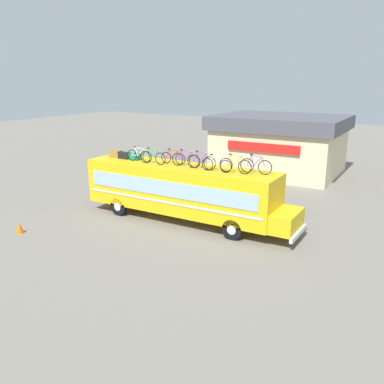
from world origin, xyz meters
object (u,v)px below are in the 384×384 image
(rooftop_bicycle_2, at_px, (153,157))
(rooftop_bicycle_8, at_px, (256,166))
(rooftop_bicycle_4, at_px, (186,160))
(traffic_cone, at_px, (20,227))
(luggage_bag_1, at_px, (116,154))
(rooftop_bicycle_6, at_px, (216,165))
(rooftop_bicycle_1, at_px, (139,155))
(rooftop_bicycle_7, at_px, (235,165))
(luggage_bag_2, at_px, (125,156))
(rooftop_bicycle_3, at_px, (173,158))
(luggage_bag_3, at_px, (135,156))
(rooftop_bicycle_5, at_px, (201,162))
(bus, at_px, (182,189))

(rooftop_bicycle_2, height_order, rooftop_bicycle_8, rooftop_bicycle_8)
(rooftop_bicycle_4, height_order, traffic_cone, rooftop_bicycle_4)
(rooftop_bicycle_8, distance_m, traffic_cone, 12.67)
(luggage_bag_1, relative_size, rooftop_bicycle_6, 0.41)
(rooftop_bicycle_4, bearing_deg, luggage_bag_1, 178.85)
(rooftop_bicycle_1, height_order, rooftop_bicycle_7, rooftop_bicycle_7)
(luggage_bag_2, xyz_separation_m, rooftop_bicycle_7, (7.33, -0.15, 0.21))
(luggage_bag_1, bearing_deg, luggage_bag_2, -0.70)
(rooftop_bicycle_3, xyz_separation_m, rooftop_bicycle_6, (2.99, -0.48, 0.01))
(luggage_bag_3, bearing_deg, rooftop_bicycle_2, -15.47)
(rooftop_bicycle_1, height_order, rooftop_bicycle_4, rooftop_bicycle_4)
(luggage_bag_1, height_order, rooftop_bicycle_2, rooftop_bicycle_2)
(luggage_bag_2, relative_size, rooftop_bicycle_6, 0.44)
(rooftop_bicycle_1, height_order, rooftop_bicycle_5, rooftop_bicycle_5)
(rooftop_bicycle_4, relative_size, rooftop_bicycle_8, 1.05)
(luggage_bag_2, bearing_deg, rooftop_bicycle_4, -1.22)
(luggage_bag_2, distance_m, rooftop_bicycle_7, 7.34)
(bus, distance_m, rooftop_bicycle_4, 1.74)
(rooftop_bicycle_3, bearing_deg, rooftop_bicycle_7, -4.32)
(luggage_bag_2, height_order, rooftop_bicycle_5, rooftop_bicycle_5)
(luggage_bag_2, relative_size, rooftop_bicycle_5, 0.44)
(luggage_bag_3, xyz_separation_m, rooftop_bicycle_3, (2.64, 0.10, 0.16))
(rooftop_bicycle_4, relative_size, traffic_cone, 2.79)
(luggage_bag_2, height_order, luggage_bag_3, luggage_bag_3)
(rooftop_bicycle_1, distance_m, rooftop_bicycle_6, 5.05)
(luggage_bag_1, bearing_deg, rooftop_bicycle_1, -7.66)
(rooftop_bicycle_2, distance_m, rooftop_bicycle_7, 4.99)
(rooftop_bicycle_7, bearing_deg, rooftop_bicycle_6, -169.33)
(rooftop_bicycle_2, distance_m, rooftop_bicycle_8, 5.97)
(rooftop_bicycle_8, bearing_deg, luggage_bag_2, -178.13)
(traffic_cone, bearing_deg, rooftop_bicycle_6, 34.24)
(rooftop_bicycle_5, bearing_deg, rooftop_bicycle_3, 170.28)
(luggage_bag_2, height_order, rooftop_bicycle_7, rooftop_bicycle_7)
(bus, height_order, rooftop_bicycle_6, rooftop_bicycle_6)
(luggage_bag_2, bearing_deg, rooftop_bicycle_8, 1.87)
(luggage_bag_3, bearing_deg, traffic_cone, -114.99)
(rooftop_bicycle_7, bearing_deg, rooftop_bicycle_1, -178.86)
(rooftop_bicycle_4, xyz_separation_m, rooftop_bicycle_5, (1.02, -0.10, 0.01))
(luggage_bag_1, xyz_separation_m, rooftop_bicycle_7, (8.07, -0.16, 0.19))
(bus, height_order, rooftop_bicycle_3, rooftop_bicycle_3)
(bus, bearing_deg, rooftop_bicycle_2, -169.68)
(luggage_bag_2, bearing_deg, rooftop_bicycle_3, 2.61)
(rooftop_bicycle_4, xyz_separation_m, rooftop_bicycle_8, (3.92, 0.36, 0.02))
(rooftop_bicycle_1, bearing_deg, rooftop_bicycle_5, 1.03)
(rooftop_bicycle_2, height_order, traffic_cone, rooftop_bicycle_2)
(bus, relative_size, rooftop_bicycle_8, 7.38)
(rooftop_bicycle_4, distance_m, rooftop_bicycle_8, 3.94)
(luggage_bag_3, relative_size, rooftop_bicycle_8, 0.37)
(luggage_bag_2, relative_size, rooftop_bicycle_3, 0.47)
(luggage_bag_3, xyz_separation_m, rooftop_bicycle_7, (6.61, -0.20, 0.20))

